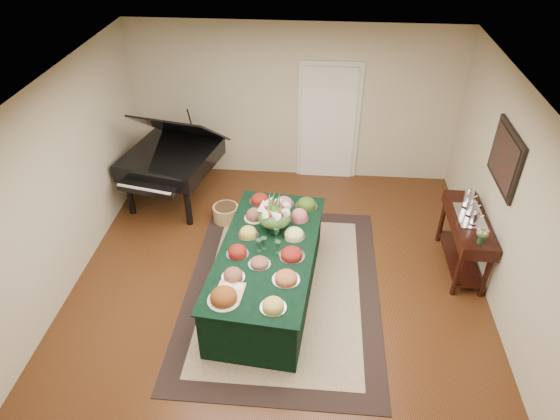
# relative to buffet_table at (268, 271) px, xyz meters

# --- Properties ---
(ground) EXTENTS (6.00, 6.00, 0.00)m
(ground) POSITION_rel_buffet_table_xyz_m (0.12, 0.13, -0.38)
(ground) COLOR black
(ground) RESTS_ON ground
(area_rug) EXTENTS (2.55, 3.57, 0.01)m
(area_rug) POSITION_rel_buffet_table_xyz_m (0.19, 0.08, -0.38)
(area_rug) COLOR black
(area_rug) RESTS_ON ground
(kitchen_doorway) EXTENTS (1.05, 0.07, 2.10)m
(kitchen_doorway) POSITION_rel_buffet_table_xyz_m (0.72, 3.10, 0.64)
(kitchen_doorway) COLOR silver
(kitchen_doorway) RESTS_ON ground
(buffet_table) EXTENTS (1.39, 2.58, 0.76)m
(buffet_table) POSITION_rel_buffet_table_xyz_m (0.00, 0.00, 0.00)
(buffet_table) COLOR black
(buffet_table) RESTS_ON ground
(food_platters) EXTENTS (1.16, 2.31, 0.12)m
(food_platters) POSITION_rel_buffet_table_xyz_m (-0.00, 0.03, 0.42)
(food_platters) COLOR silver
(food_platters) RESTS_ON buffet_table
(cutting_board) EXTENTS (0.33, 0.33, 0.10)m
(cutting_board) POSITION_rel_buffet_table_xyz_m (-0.33, -0.78, 0.41)
(cutting_board) COLOR tan
(cutting_board) RESTS_ON buffet_table
(green_goblets) EXTENTS (0.31, 0.34, 0.18)m
(green_goblets) POSITION_rel_buffet_table_xyz_m (0.02, 0.01, 0.47)
(green_goblets) COLOR #153622
(green_goblets) RESTS_ON buffet_table
(floral_centerpiece) EXTENTS (0.44, 0.44, 0.44)m
(floral_centerpiece) POSITION_rel_buffet_table_xyz_m (0.05, 0.39, 0.64)
(floral_centerpiece) COLOR #153622
(floral_centerpiece) RESTS_ON buffet_table
(grand_piano) EXTENTS (1.67, 1.79, 1.63)m
(grand_piano) POSITION_rel_buffet_table_xyz_m (-1.76, 2.05, 0.42)
(grand_piano) COLOR black
(grand_piano) RESTS_ON ground
(wicker_basket) EXTENTS (0.41, 0.41, 0.26)m
(wicker_basket) POSITION_rel_buffet_table_xyz_m (-0.84, 1.56, -0.26)
(wicker_basket) COLOR #A57D42
(wicker_basket) RESTS_ON ground
(mahogany_sideboard) EXTENTS (0.45, 1.35, 0.84)m
(mahogany_sideboard) POSITION_rel_buffet_table_xyz_m (2.61, 0.76, 0.27)
(mahogany_sideboard) COLOR black
(mahogany_sideboard) RESTS_ON ground
(tea_service) EXTENTS (0.34, 0.58, 0.30)m
(tea_service) POSITION_rel_buffet_table_xyz_m (2.61, 0.83, 0.58)
(tea_service) COLOR silver
(tea_service) RESTS_ON mahogany_sideboard
(pink_bouquet) EXTENTS (0.17, 0.17, 0.22)m
(pink_bouquet) POSITION_rel_buffet_table_xyz_m (2.61, 0.23, 0.60)
(pink_bouquet) COLOR #153622
(pink_bouquet) RESTS_ON mahogany_sideboard
(wall_painting) EXTENTS (0.05, 0.95, 0.75)m
(wall_painting) POSITION_rel_buffet_table_xyz_m (2.84, 0.76, 1.37)
(wall_painting) COLOR black
(wall_painting) RESTS_ON ground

